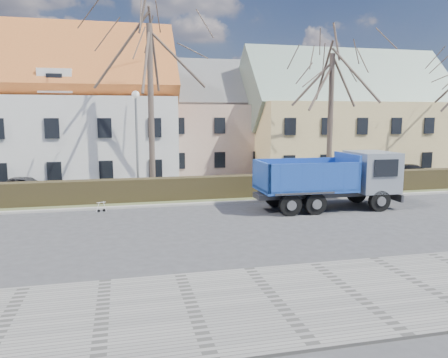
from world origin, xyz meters
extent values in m
plane|color=#373739|center=(0.00, 0.00, 0.00)|extent=(120.00, 120.00, 0.00)
cube|color=gray|center=(0.00, -8.50, 0.04)|extent=(80.00, 5.00, 0.08)
cube|color=#A19D93|center=(0.00, 4.60, 0.06)|extent=(80.00, 0.30, 0.12)
cube|color=#4A532F|center=(0.00, 6.20, 0.05)|extent=(80.00, 3.00, 0.10)
cube|color=black|center=(0.00, 6.00, 0.65)|extent=(60.00, 0.90, 1.30)
imported|color=#2B2B2E|center=(-9.76, 10.22, 0.58)|extent=(3.70, 2.51, 1.17)
imported|color=black|center=(18.49, 10.73, 0.56)|extent=(4.17, 2.95, 1.12)
camera|label=1|loc=(-3.85, -18.85, 4.90)|focal=35.00mm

